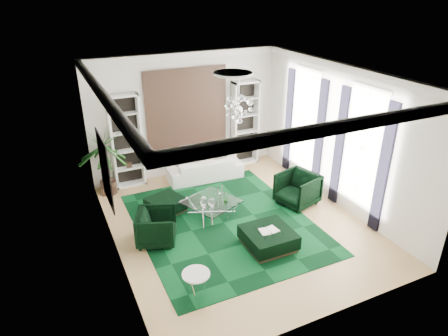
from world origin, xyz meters
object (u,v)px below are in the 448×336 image
armchair_left (157,227)px  ottoman_side (166,205)px  sofa (205,168)px  ottoman_front (268,239)px  palm (104,155)px  coffee_table (212,208)px  side_table (196,285)px  armchair_right (297,189)px

armchair_left → ottoman_side: armchair_left is taller
sofa → ottoman_front: size_ratio=2.14×
ottoman_side → palm: 2.31m
sofa → ottoman_front: bearing=92.9°
coffee_table → side_table: bearing=-119.2°
sofa → coffee_table: size_ratio=1.91×
ottoman_side → palm: size_ratio=0.36×
coffee_table → ottoman_front: bearing=-71.0°
armchair_left → palm: palm is taller
armchair_left → ottoman_front: (2.28, -1.29, -0.19)m
sofa → side_table: sofa is taller
armchair_right → sofa: bearing=-161.8°
armchair_left → coffee_table: bearing=-49.2°
ottoman_side → side_table: bearing=-97.5°
armchair_left → armchair_right: armchair_right is taller
palm → coffee_table: bearing=-46.7°
armchair_right → side_table: armchair_right is taller
armchair_right → ottoman_side: bearing=-124.1°
sofa → palm: bearing=-1.9°
armchair_right → ottoman_side: 3.61m
armchair_right → side_table: (-3.84, -2.17, -0.19)m
ottoman_front → armchair_left: bearing=150.5°
coffee_table → side_table: side_table is taller
armchair_right → ottoman_front: 2.24m
ottoman_front → palm: bearing=124.2°
sofa → armchair_left: size_ratio=2.57×
sofa → armchair_left: (-2.32, -2.65, 0.07)m
coffee_table → side_table: size_ratio=2.21×
sofa → side_table: bearing=69.2°
armchair_right → coffee_table: armchair_right is taller
palm → ottoman_side: bearing=-54.6°
armchair_left → ottoman_front: armchair_left is taller
armchair_left → ottoman_side: (0.61, 1.24, -0.22)m
armchair_right → ottoman_front: bearing=-67.2°
ottoman_side → coffee_table: bearing=-33.6°
armchair_right → ottoman_front: size_ratio=0.92×
armchair_left → side_table: bearing=-152.9°
coffee_table → ottoman_front: ottoman_front is taller
sofa → coffee_table: bearing=75.7°
side_table → ottoman_side: bearing=82.5°
sofa → armchair_right: armchair_right is taller
armchair_left → palm: 3.09m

